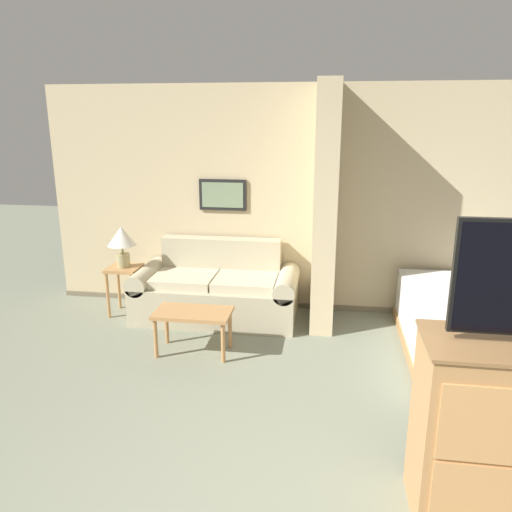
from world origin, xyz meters
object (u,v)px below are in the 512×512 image
Objects in this scene: couch at (217,291)px; coffee_table at (193,317)px; bed at (485,330)px; backpack at (498,285)px; table_lamp at (122,239)px.

coffee_table is (-0.02, -0.93, 0.06)m from couch.
backpack is (0.04, -0.07, 0.48)m from bed.
backpack reaches higher than bed.
coffee_table is 0.36× the size of bed.
couch is at bearing 3.64° from table_lamp.
couch is 2.51× the size of coffee_table.
coffee_table is at bearing -174.17° from bed.
couch is 2.82m from bed.
coffee_table is at bearing -91.31° from couch.
backpack is at bearing -9.57° from table_lamp.
coffee_table is 2.84m from backpack.
bed is at bearing 5.83° from coffee_table.
couch is 1.22m from table_lamp.
coffee_table is 1.46m from table_lamp.
table_lamp is at bearing 170.43° from backpack.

